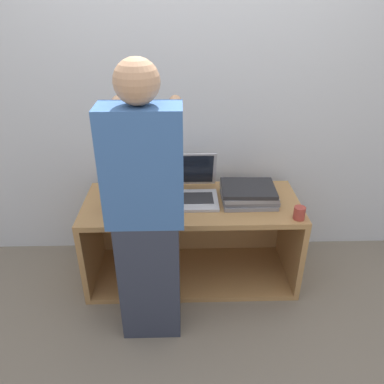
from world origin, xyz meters
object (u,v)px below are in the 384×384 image
laptop_open (191,190)px  laptop_stack_right (249,194)px  person (146,216)px  mug (299,213)px  laptop_stack_left (134,195)px

laptop_open → laptop_stack_right: laptop_open is taller
laptop_stack_right → person: person is taller
laptop_stack_right → mug: (0.27, -0.23, -0.01)m
laptop_open → laptop_stack_right: (0.38, -0.06, -0.00)m
mug → laptop_open: bearing=156.2°
mug → person: bearing=-165.0°
laptop_stack_left → person: bearing=-74.9°
laptop_open → person: 0.60m
laptop_open → mug: bearing=-23.8°
laptop_stack_right → mug: size_ratio=4.56×
laptop_stack_left → laptop_stack_right: (0.75, -0.00, 0.00)m
laptop_stack_left → laptop_open: bearing=8.7°
laptop_stack_left → person: person is taller
person → laptop_stack_right: bearing=36.8°
laptop_stack_right → mug: laptop_stack_right is taller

